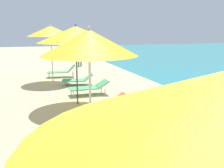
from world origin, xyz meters
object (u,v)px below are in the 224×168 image
lounger_third_shoreside (89,87)px  lounger_third_inland (106,104)px  person_walking_mid (80,52)px  umbrella_farthest (51,31)px  umbrella_second (89,43)px  lounger_second_shoreside (114,112)px  lounger_farthest_inland (78,79)px  umbrella_third (76,34)px  lounger_farthest_shoreside (62,71)px

lounger_third_shoreside → lounger_third_inland: size_ratio=0.95×
lounger_third_shoreside → person_walking_mid: size_ratio=0.96×
lounger_third_shoreside → umbrella_farthest: (-1.11, 3.21, 2.13)m
umbrella_second → umbrella_farthest: (-0.10, 7.69, 0.19)m
lounger_second_shoreside → lounger_third_shoreside: 3.39m
lounger_third_shoreside → lounger_farthest_inland: 1.93m
person_walking_mid → umbrella_farthest: bearing=-8.9°
umbrella_third → lounger_farthest_inland: umbrella_third is taller
lounger_third_inland → lounger_farthest_shoreside: size_ratio=1.06×
umbrella_second → lounger_third_inland: bearing=65.5°
lounger_third_shoreside → umbrella_third: bearing=58.2°
umbrella_second → lounger_farthest_inland: 6.77m
umbrella_third → umbrella_second: bearing=-95.5°
lounger_second_shoreside → lounger_third_inland: 1.06m
lounger_third_shoreside → lounger_farthest_inland: bearing=-88.5°
umbrella_farthest → lounger_farthest_shoreside: 2.43m
lounger_farthest_inland → person_walking_mid: (1.35, 6.51, 0.71)m
umbrella_farthest → lounger_farthest_shoreside: size_ratio=1.79×
umbrella_second → umbrella_farthest: size_ratio=0.94×
lounger_third_shoreside → person_walking_mid: (1.26, 8.44, 0.67)m
person_walking_mid → lounger_farthest_inland: bearing=3.8°
umbrella_farthest → person_walking_mid: umbrella_farthest is taller
lounger_third_inland → lounger_farthest_shoreside: bearing=-94.8°
lounger_third_inland → lounger_farthest_inland: size_ratio=1.07×
lounger_third_shoreside → lounger_farthest_shoreside: (-0.53, 4.26, 0.02)m
lounger_third_inland → umbrella_farthest: 6.05m
umbrella_farthest → lounger_farthest_shoreside: bearing=60.9°
lounger_third_inland → lounger_second_shoreside: bearing=76.0°
umbrella_third → umbrella_farthest: (-0.43, 4.35, 0.08)m
umbrella_third → lounger_third_shoreside: (0.68, 1.14, -2.05)m
lounger_third_inland → lounger_third_shoreside: bearing=-99.8°
lounger_second_shoreside → lounger_farthest_shoreside: bearing=-81.5°
umbrella_farthest → person_walking_mid: 5.93m
lounger_third_shoreside → lounger_farthest_shoreside: bearing=-83.9°
lounger_third_inland → umbrella_third: bearing=-70.2°
umbrella_second → umbrella_farthest: bearing=90.8°
lounger_third_shoreside → lounger_second_shoreside: bearing=87.0°
lounger_second_shoreside → person_walking_mid: bearing=-91.2°
umbrella_second → person_walking_mid: bearing=80.0°
umbrella_third → person_walking_mid: size_ratio=1.67×
umbrella_farthest → person_walking_mid: size_ratio=1.71×
lounger_third_shoreside → lounger_third_inland: 2.33m
umbrella_third → lounger_second_shoreside: bearing=-75.8°
umbrella_second → lounger_third_shoreside: bearing=77.3°
umbrella_second → lounger_third_inland: 3.09m
lounger_farthest_inland → lounger_farthest_shoreside: bearing=-68.0°
umbrella_third → umbrella_farthest: 4.37m
lounger_third_inland → umbrella_farthest: size_ratio=0.59×
lounger_second_shoreside → lounger_farthest_inland: lounger_second_shoreside is taller
lounger_third_shoreside → lounger_third_inland: lounger_third_shoreside is taller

